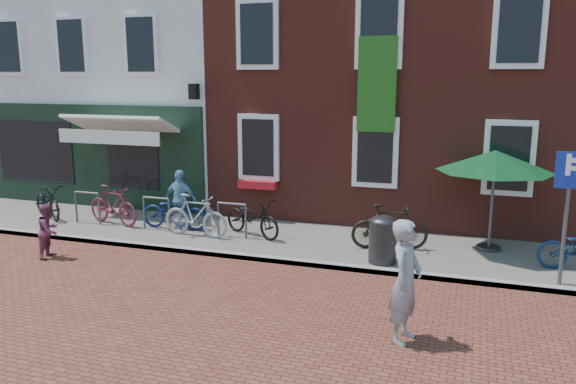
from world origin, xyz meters
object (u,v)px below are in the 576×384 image
(litter_bin, at_px, (383,237))
(bicycle_2, at_px, (174,211))
(parking_sign, at_px, (568,195))
(boy, at_px, (49,230))
(bicycle_1, at_px, (113,205))
(bicycle_3, at_px, (195,215))
(bicycle_5, at_px, (390,227))
(bicycle_4, at_px, (253,217))
(bicycle_0, at_px, (48,201))
(woman, at_px, (406,281))
(parasol, at_px, (495,157))
(cafe_person, at_px, (181,200))

(litter_bin, height_order, bicycle_2, litter_bin)
(litter_bin, distance_m, parking_sign, 3.45)
(boy, bearing_deg, bicycle_1, -7.77)
(bicycle_3, bearing_deg, bicycle_5, -80.91)
(bicycle_1, xyz_separation_m, bicycle_4, (3.74, 0.14, -0.05))
(bicycle_3, bearing_deg, bicycle_4, -67.05)
(bicycle_0, distance_m, bicycle_1, 2.09)
(litter_bin, height_order, woman, woman)
(parasol, distance_m, bicycle_0, 11.23)
(litter_bin, xyz_separation_m, woman, (0.82, -3.14, 0.28))
(cafe_person, relative_size, bicycle_1, 0.88)
(bicycle_4, relative_size, bicycle_5, 1.03)
(parking_sign, bearing_deg, parasol, 123.73)
(parasol, height_order, boy, parasol)
(parasol, distance_m, bicycle_4, 5.54)
(parking_sign, distance_m, bicycle_2, 8.68)
(parasol, height_order, bicycle_3, parasol)
(woman, height_order, bicycle_0, woman)
(boy, bearing_deg, bicycle_2, -42.56)
(bicycle_0, height_order, bicycle_1, bicycle_1)
(woman, relative_size, bicycle_4, 1.07)
(parking_sign, relative_size, woman, 1.32)
(cafe_person, height_order, bicycle_1, cafe_person)
(cafe_person, xyz_separation_m, bicycle_5, (5.12, -0.08, -0.23))
(bicycle_0, distance_m, bicycle_3, 4.58)
(woman, distance_m, bicycle_5, 4.18)
(parasol, bearing_deg, bicycle_2, -174.84)
(parasol, relative_size, bicycle_5, 1.47)
(boy, bearing_deg, bicycle_0, 31.19)
(bicycle_3, distance_m, bicycle_4, 1.34)
(boy, height_order, bicycle_2, boy)
(litter_bin, bearing_deg, bicycle_4, 163.30)
(boy, bearing_deg, woman, -111.69)
(parasol, distance_m, bicycle_2, 7.52)
(woman, distance_m, bicycle_0, 10.66)
(cafe_person, bearing_deg, bicycle_3, 146.66)
(parasol, height_order, bicycle_0, parasol)
(boy, bearing_deg, litter_bin, -87.15)
(boy, bearing_deg, parasol, -80.60)
(bicycle_0, bearing_deg, bicycle_1, -61.36)
(boy, height_order, bicycle_0, boy)
(bicycle_3, relative_size, bicycle_4, 0.97)
(litter_bin, relative_size, bicycle_3, 0.62)
(woman, distance_m, bicycle_2, 7.32)
(boy, distance_m, bicycle_5, 7.29)
(woman, bearing_deg, bicycle_1, 74.76)
(bicycle_2, bearing_deg, bicycle_1, 91.30)
(litter_bin, height_order, bicycle_5, litter_bin)
(litter_bin, bearing_deg, boy, -166.99)
(bicycle_2, bearing_deg, bicycle_4, -90.83)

